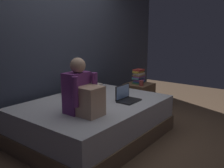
# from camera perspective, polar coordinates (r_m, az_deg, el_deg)

# --- Properties ---
(ground_plane) EXTENTS (8.00, 8.00, 0.00)m
(ground_plane) POSITION_cam_1_polar(r_m,az_deg,el_deg) (3.51, 1.79, -12.56)
(ground_plane) COLOR brown
(wall_back) EXTENTS (5.60, 0.10, 2.70)m
(wall_back) POSITION_cam_1_polar(r_m,az_deg,el_deg) (4.00, -12.42, 10.25)
(wall_back) COLOR #383D4C
(wall_back) RESTS_ON ground_plane
(bed) EXTENTS (2.00, 1.50, 0.53)m
(bed) POSITION_cam_1_polar(r_m,az_deg,el_deg) (3.44, -4.27, -8.44)
(bed) COLOR #7A6047
(bed) RESTS_ON ground_plane
(nightstand) EXTENTS (0.44, 0.46, 0.55)m
(nightstand) POSITION_cam_1_polar(r_m,az_deg,el_deg) (4.46, 6.32, -3.36)
(nightstand) COLOR brown
(nightstand) RESTS_ON ground_plane
(person_sitting) EXTENTS (0.39, 0.44, 0.66)m
(person_sitting) POSITION_cam_1_polar(r_m,az_deg,el_deg) (2.84, -6.99, -2.06)
(person_sitting) COLOR #75337A
(person_sitting) RESTS_ON bed
(laptop) EXTENTS (0.32, 0.23, 0.22)m
(laptop) POSITION_cam_1_polar(r_m,az_deg,el_deg) (3.37, 3.41, -3.09)
(laptop) COLOR black
(laptop) RESTS_ON bed
(pillow) EXTENTS (0.56, 0.36, 0.13)m
(pillow) POSITION_cam_1_polar(r_m,az_deg,el_deg) (3.81, -6.90, -1.20)
(pillow) COLOR beige
(pillow) RESTS_ON bed
(book_stack) EXTENTS (0.23, 0.17, 0.26)m
(book_stack) POSITION_cam_1_polar(r_m,az_deg,el_deg) (4.37, 6.30, 1.76)
(book_stack) COLOR #387042
(book_stack) RESTS_ON nightstand
(mug) EXTENTS (0.08, 0.08, 0.09)m
(mug) POSITION_cam_1_polar(r_m,az_deg,el_deg) (4.22, 6.90, 0.17)
(mug) COLOR #933833
(mug) RESTS_ON nightstand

